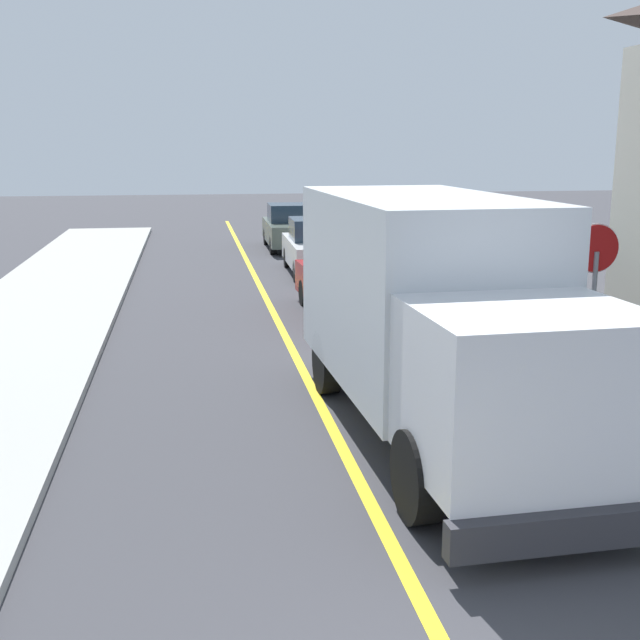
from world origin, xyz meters
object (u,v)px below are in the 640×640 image
Objects in this scene: parked_car_near at (350,282)px; stop_sign at (595,273)px; parked_car_mid at (318,248)px; parked_van_across at (500,280)px; box_truck at (434,306)px; parked_car_far at (291,228)px.

parked_car_near is 6.58m from stop_sign.
parked_car_mid and parked_van_across have the same top height.
parked_car_mid is at bearing 87.43° from box_truck.
box_truck is 19.68m from parked_car_far.
parked_car_mid is at bearing 102.29° from stop_sign.
stop_sign is (-0.64, -5.51, 1.06)m from parked_van_across.
stop_sign is (2.61, -11.98, 1.06)m from parked_car_mid.
parked_car_near is at bearing -92.23° from parked_car_mid.
box_truck is 2.74× the size of stop_sign.
box_truck is 13.78m from parked_car_mid.
parked_van_across is (3.87, 7.26, -0.97)m from box_truck.
box_truck is 1.64× the size of parked_car_far.
parked_car_near is at bearing 174.55° from parked_van_across.
parked_van_across is 5.64m from stop_sign.
parked_car_near is 1.01× the size of parked_van_across.
parked_car_far is 1.67× the size of stop_sign.
box_truck is 1.64× the size of parked_van_across.
parked_van_across is at bearing -5.45° from parked_car_near.
parked_car_near and parked_van_across have the same top height.
parked_car_mid is (0.24, 6.14, 0.00)m from parked_car_near.
parked_van_across is at bearing -74.88° from parked_car_far.
stop_sign is (2.71, -17.89, 1.06)m from parked_car_far.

